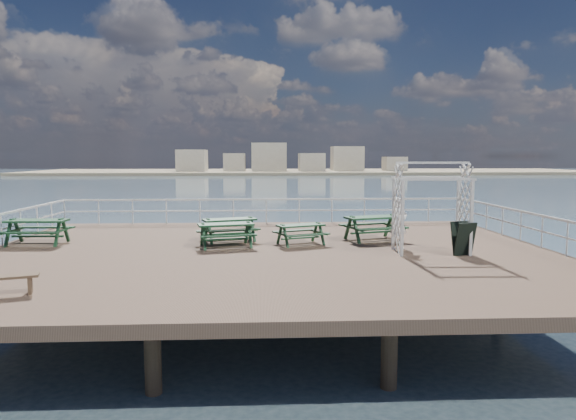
# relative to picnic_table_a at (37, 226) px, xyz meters

# --- Properties ---
(ground) EXTENTS (18.00, 14.00, 0.30)m
(ground) POSITION_rel_picnic_table_a_xyz_m (7.80, -1.63, -0.76)
(ground) COLOR brown
(ground) RESTS_ON ground
(sea_backdrop) EXTENTS (300.00, 300.00, 9.20)m
(sea_backdrop) POSITION_rel_picnic_table_a_xyz_m (20.34, 132.44, -1.11)
(sea_backdrop) COLOR #3C5564
(sea_backdrop) RESTS_ON ground
(railing) EXTENTS (17.77, 13.76, 1.10)m
(railing) POSITION_rel_picnic_table_a_xyz_m (7.73, 0.94, 0.27)
(railing) COLOR silver
(railing) RESTS_ON ground
(picnic_table_a) EXTENTS (2.01, 1.64, 0.95)m
(picnic_table_a) POSITION_rel_picnic_table_a_xyz_m (0.00, 0.00, 0.00)
(picnic_table_a) COLOR black
(picnic_table_a) RESTS_ON ground
(picnic_table_b) EXTENTS (2.20, 1.98, 0.89)m
(picnic_table_b) POSITION_rel_picnic_table_a_xyz_m (6.46, 0.39, -0.04)
(picnic_table_b) COLOR black
(picnic_table_b) RESTS_ON ground
(picnic_table_c) EXTENTS (2.34, 2.08, 0.96)m
(picnic_table_c) POSITION_rel_picnic_table_a_xyz_m (11.54, 0.31, 0.00)
(picnic_table_c) COLOR black
(picnic_table_c) RESTS_ON ground
(picnic_table_d) EXTENTS (2.08, 1.82, 0.87)m
(picnic_table_d) POSITION_rel_picnic_table_a_xyz_m (6.41, -0.79, -0.05)
(picnic_table_d) COLOR black
(picnic_table_d) RESTS_ON ground
(picnic_table_e) EXTENTS (1.94, 1.76, 0.77)m
(picnic_table_e) POSITION_rel_picnic_table_a_xyz_m (8.90, -0.50, -0.11)
(picnic_table_e) COLOR black
(picnic_table_e) RESTS_ON ground
(flat_bench_near) EXTENTS (1.51, 0.79, 0.42)m
(flat_bench_near) POSITION_rel_picnic_table_a_xyz_m (2.02, -6.56, -0.29)
(flat_bench_near) COLOR brown
(flat_bench_near) RESTS_ON ground
(trellis_arbor) EXTENTS (2.28, 1.26, 2.81)m
(trellis_arbor) POSITION_rel_picnic_table_a_xyz_m (12.80, -2.17, 0.64)
(trellis_arbor) COLOR silver
(trellis_arbor) RESTS_ON ground
(sandwich_board) EXTENTS (0.71, 0.60, 1.03)m
(sandwich_board) POSITION_rel_picnic_table_a_xyz_m (13.63, -2.67, -0.11)
(sandwich_board) COLOR black
(sandwich_board) RESTS_ON ground
(person) EXTENTS (0.69, 0.56, 1.65)m
(person) POSITION_rel_picnic_table_a_xyz_m (11.98, -1.46, 0.22)
(person) COLOR white
(person) RESTS_ON ground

